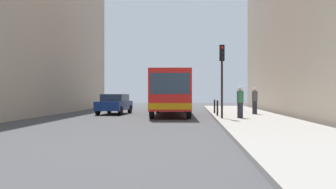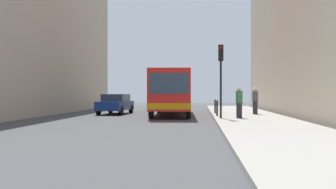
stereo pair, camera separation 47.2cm
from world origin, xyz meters
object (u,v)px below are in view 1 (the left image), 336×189
at_px(car_beside_bus, 115,103).
at_px(bollard_mid, 215,106).
at_px(traffic_light, 222,67).
at_px(pedestrian_mid_sidewalk, 255,101).
at_px(pedestrian_near_signal, 240,102).
at_px(bus, 171,91).
at_px(bollard_near, 217,108).

bearing_deg(car_beside_bus, bollard_mid, 174.31).
height_order(car_beside_bus, traffic_light, traffic_light).
bearing_deg(bollard_mid, traffic_light, -88.94).
height_order(bollard_mid, pedestrian_mid_sidewalk, pedestrian_mid_sidewalk).
bearing_deg(pedestrian_mid_sidewalk, bollard_mid, -0.86).
bearing_deg(pedestrian_near_signal, traffic_light, 166.56).
bearing_deg(pedestrian_near_signal, bus, 103.02).
distance_m(bollard_mid, pedestrian_mid_sidewalk, 2.84).
bearing_deg(car_beside_bus, pedestrian_mid_sidewalk, 170.94).
xyz_separation_m(traffic_light, pedestrian_near_signal, (1.03, 0.20, -1.97)).
xyz_separation_m(bollard_near, bollard_mid, (0.00, 3.09, 0.00)).
bearing_deg(traffic_light, pedestrian_near_signal, 10.77).
bearing_deg(traffic_light, car_beside_bus, 138.36).
relative_size(traffic_light, pedestrian_near_signal, 2.32).
xyz_separation_m(bollard_near, pedestrian_near_signal, (1.13, -2.13, 0.41)).
bearing_deg(pedestrian_near_signal, car_beside_bus, 118.69).
bearing_deg(bollard_mid, car_beside_bus, 170.96).
distance_m(bus, pedestrian_mid_sidewalk, 5.88).
relative_size(bollard_near, bollard_mid, 1.00).
xyz_separation_m(bus, bollard_near, (3.07, -3.40, -1.10)).
bearing_deg(pedestrian_mid_sidewalk, bollard_near, 58.78).
height_order(bollard_near, pedestrian_mid_sidewalk, pedestrian_mid_sidewalk).
bearing_deg(pedestrian_near_signal, pedestrian_mid_sidewalk, 46.38).
xyz_separation_m(traffic_light, pedestrian_mid_sidewalk, (2.51, 4.39, -1.97)).
distance_m(car_beside_bus, traffic_light, 10.14).
bearing_deg(bus, pedestrian_mid_sidewalk, 164.32).
bearing_deg(traffic_light, bus, 118.94).
height_order(bus, pedestrian_near_signal, bus).
height_order(traffic_light, bollard_near, traffic_light).
height_order(bus, traffic_light, traffic_light).
distance_m(traffic_light, bollard_mid, 5.91).
bearing_deg(car_beside_bus, bollard_near, 153.14).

